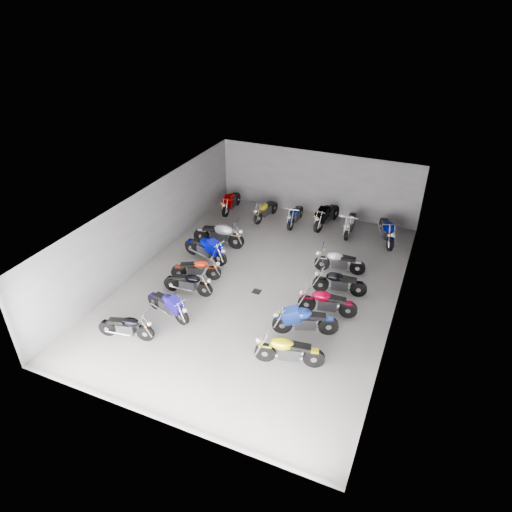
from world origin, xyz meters
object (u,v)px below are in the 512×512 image
object	(u,v)px
motorcycle_right_c	(305,321)
motorcycle_back_e	(350,223)
motorcycle_back_f	(387,231)
motorcycle_right_d	(327,302)
drain_grate	(257,292)
motorcycle_left_e	(206,249)
motorcycle_back_d	(327,215)
motorcycle_left_d	(197,269)
motorcycle_right_b	(288,350)
motorcycle_right_f	(339,262)
motorcycle_back_b	(265,210)
motorcycle_left_a	(126,327)
motorcycle_left_b	(168,305)
motorcycle_back_a	(231,202)
motorcycle_right_e	(339,282)
motorcycle_back_c	(295,215)
motorcycle_left_f	(219,234)
motorcycle_left_c	(188,283)

from	to	relation	value
motorcycle_right_c	motorcycle_back_e	bearing A→B (deg)	-18.72
motorcycle_back_f	motorcycle_right_d	bearing A→B (deg)	59.21
drain_grate	motorcycle_left_e	world-z (taller)	motorcycle_left_e
motorcycle_back_d	motorcycle_back_f	world-z (taller)	motorcycle_back_d
motorcycle_left_d	motorcycle_back_f	distance (m)	8.73
motorcycle_right_b	motorcycle_back_d	size ratio (longest dim) A/B	0.91
motorcycle_right_c	motorcycle_right_f	world-z (taller)	motorcycle_right_c
motorcycle_back_b	motorcycle_back_f	bearing A→B (deg)	-169.49
motorcycle_left_d	motorcycle_back_b	world-z (taller)	motorcycle_back_b
motorcycle_right_c	motorcycle_left_a	bearing A→B (deg)	94.82
motorcycle_left_b	motorcycle_back_e	world-z (taller)	motorcycle_back_e
motorcycle_back_a	motorcycle_right_e	bearing A→B (deg)	141.39
motorcycle_left_d	motorcycle_back_e	distance (m)	7.73
motorcycle_back_f	drain_grate	bearing A→B (deg)	35.83
motorcycle_right_c	motorcycle_left_e	bearing A→B (deg)	40.82
motorcycle_right_e	motorcycle_back_b	world-z (taller)	motorcycle_back_b
motorcycle_left_d	motorcycle_back_c	bearing A→B (deg)	141.28
motorcycle_right_b	motorcycle_left_f	bearing A→B (deg)	28.99
motorcycle_right_e	motorcycle_back_c	xyz separation A→B (m)	(-3.38, 4.78, -0.01)
motorcycle_left_f	motorcycle_right_c	size ratio (longest dim) A/B	1.12
motorcycle_left_c	motorcycle_right_d	size ratio (longest dim) A/B	0.94
motorcycle_left_f	motorcycle_right_c	world-z (taller)	motorcycle_left_f
drain_grate	motorcycle_left_a	distance (m)	5.01
motorcycle_right_b	motorcycle_back_f	distance (m)	9.10
motorcycle_right_c	motorcycle_right_d	bearing A→B (deg)	-37.51
motorcycle_back_c	motorcycle_back_e	world-z (taller)	motorcycle_back_e
drain_grate	motorcycle_left_d	distance (m)	2.55
motorcycle_left_b	motorcycle_left_d	bearing A→B (deg)	-158.40
motorcycle_left_a	motorcycle_right_d	xyz separation A→B (m)	(5.66, 3.81, 0.04)
motorcycle_left_b	motorcycle_back_c	world-z (taller)	motorcycle_left_b
motorcycle_left_c	motorcycle_left_e	world-z (taller)	motorcycle_left_e
motorcycle_left_c	motorcycle_left_e	size ratio (longest dim) A/B	0.88
motorcycle_left_c	motorcycle_right_e	xyz separation A→B (m)	(5.17, 2.22, 0.02)
drain_grate	motorcycle_left_f	world-z (taller)	motorcycle_left_f
motorcycle_left_d	motorcycle_back_e	world-z (taller)	motorcycle_back_e
motorcycle_left_d	motorcycle_back_c	size ratio (longest dim) A/B	0.95
motorcycle_left_a	motorcycle_right_e	distance (m)	7.75
motorcycle_left_b	motorcycle_back_e	bearing A→B (deg)	168.85
motorcycle_left_c	motorcycle_left_e	xyz separation A→B (m)	(-0.57, 2.40, 0.07)
motorcycle_right_f	motorcycle_back_d	size ratio (longest dim) A/B	0.87
motorcycle_left_e	motorcycle_left_f	world-z (taller)	motorcycle_left_f
motorcycle_right_c	motorcycle_right_d	world-z (taller)	motorcycle_right_c
motorcycle_left_f	motorcycle_right_b	xyz separation A→B (m)	(5.29, -5.68, -0.05)
motorcycle_right_e	motorcycle_back_f	bearing A→B (deg)	-21.41
drain_grate	motorcycle_right_c	size ratio (longest dim) A/B	0.15
motorcycle_left_d	motorcycle_back_e	xyz separation A→B (m)	(4.63, 6.19, 0.04)
motorcycle_left_b	motorcycle_right_d	bearing A→B (deg)	130.41
motorcycle_left_c	motorcycle_right_d	world-z (taller)	motorcycle_right_d
drain_grate	motorcycle_right_c	distance (m)	2.90
motorcycle_right_f	motorcycle_back_d	distance (m)	4.07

